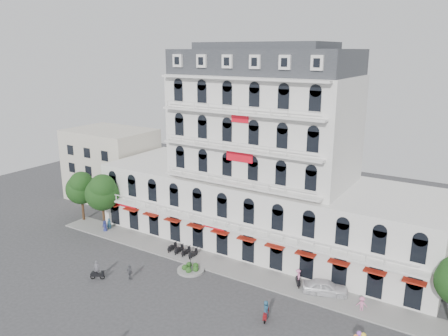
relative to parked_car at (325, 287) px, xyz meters
The scene contains 16 objects.
ground 15.29m from the parked_car, 141.53° to the right, with size 120.00×120.00×0.00m, color #38383A.
sidewalk 11.99m from the parked_car, behind, with size 53.00×4.00×0.16m, color gray.
main_building 17.29m from the parked_car, 144.61° to the left, with size 45.00×15.00×25.80m.
flank_building_west 43.56m from the parked_car, 165.95° to the left, with size 14.00×10.00×12.00m, color beige.
traffic_island 15.37m from the parked_car, 166.83° to the right, with size 3.20×3.20×1.60m.
parked_scooter_row 18.34m from the parked_car, behind, with size 4.40×1.80×1.10m, color black, non-canonical shape.
tree_west_outer 38.18m from the parked_car, behind, with size 4.50×4.48×7.76m.
tree_west_inner 33.26m from the parked_car, behind, with size 4.76×4.76×8.25m.
parked_car is the anchor object (origin of this frame).
rider_west 25.07m from the parked_car, 154.96° to the right, with size 1.53×1.05×2.26m.
rider_east 8.08m from the parked_car, 113.52° to the right, with size 0.77×1.66×2.04m.
rider_center 3.09m from the parked_car, behind, with size 1.07×1.52×2.03m.
pedestrian_left 31.97m from the parked_car, behind, with size 0.84×0.54×1.71m, color navy.
pedestrian_mid 21.41m from the parked_car, 156.04° to the right, with size 1.02×0.42×1.74m, color #55565C.
pedestrian_right 4.27m from the parked_car, 15.39° to the right, with size 1.04×0.60×1.60m, color pink.
pedestrian_far 31.96m from the parked_car, behind, with size 0.63×0.41×1.73m, color #255470.
Camera 1 is at (24.76, -30.79, 24.87)m, focal length 35.00 mm.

